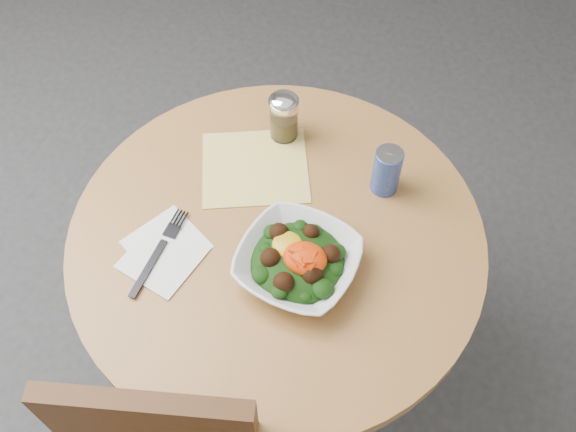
# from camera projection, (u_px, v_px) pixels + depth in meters

# --- Properties ---
(ground) EXTENTS (6.00, 6.00, 0.00)m
(ground) POSITION_uv_depth(u_px,v_px,m) (280.00, 364.00, 2.00)
(ground) COLOR #2E2E30
(ground) RESTS_ON ground
(table) EXTENTS (0.90, 0.90, 0.75)m
(table) POSITION_uv_depth(u_px,v_px,m) (278.00, 278.00, 1.54)
(table) COLOR black
(table) RESTS_ON ground
(cloth_napkin) EXTENTS (0.31, 0.30, 0.00)m
(cloth_napkin) POSITION_uv_depth(u_px,v_px,m) (255.00, 167.00, 1.48)
(cloth_napkin) COLOR yellow
(cloth_napkin) RESTS_ON table
(paper_napkins) EXTENTS (0.20, 0.22, 0.00)m
(paper_napkins) POSITION_uv_depth(u_px,v_px,m) (164.00, 251.00, 1.35)
(paper_napkins) COLOR white
(paper_napkins) RESTS_ON table
(salad_bowl) EXTENTS (0.28, 0.28, 0.09)m
(salad_bowl) POSITION_uv_depth(u_px,v_px,m) (298.00, 261.00, 1.30)
(salad_bowl) COLOR white
(salad_bowl) RESTS_ON table
(fork) EXTENTS (0.04, 0.23, 0.00)m
(fork) POSITION_uv_depth(u_px,v_px,m) (160.00, 249.00, 1.35)
(fork) COLOR black
(fork) RESTS_ON table
(spice_shaker) EXTENTS (0.07, 0.07, 0.13)m
(spice_shaker) POSITION_uv_depth(u_px,v_px,m) (284.00, 117.00, 1.49)
(spice_shaker) COLOR silver
(spice_shaker) RESTS_ON table
(beverage_can) EXTENTS (0.06, 0.06, 0.12)m
(beverage_can) POSITION_uv_depth(u_px,v_px,m) (387.00, 171.00, 1.40)
(beverage_can) COLOR #0D2095
(beverage_can) RESTS_ON table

